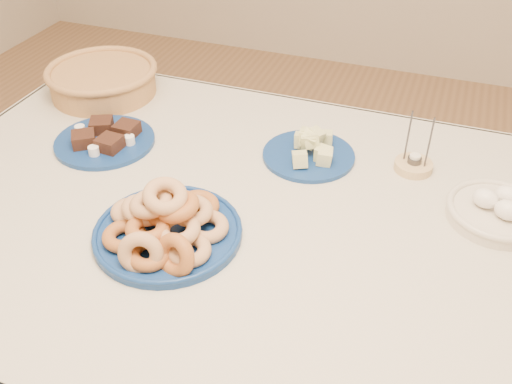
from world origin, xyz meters
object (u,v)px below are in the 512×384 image
Objects in this scene: donut_platter at (166,226)px; wicker_basket at (103,79)px; brownie_plate at (105,139)px; egg_bowl at (497,211)px; melon_plate at (310,150)px; candle_holder at (414,165)px; dining_table at (263,251)px.

wicker_basket is (-0.48, 0.52, 0.01)m from donut_platter.
brownie_plate is 0.96m from egg_bowl.
donut_platter is 0.71m from wicker_basket.
melon_plate is (0.20, 0.40, -0.01)m from donut_platter.
candle_holder is 0.23m from egg_bowl.
wicker_basket is 0.93m from candle_holder.
brownie_plate is 0.79m from candle_holder.
wicker_basket is at bearing 122.40° from brownie_plate.
wicker_basket is (-0.16, 0.25, 0.03)m from brownie_plate.
candle_holder is (0.25, 0.04, -0.01)m from melon_plate.
brownie_plate is 0.76× the size of wicker_basket.
dining_table is 5.60× the size of melon_plate.
donut_platter is 2.30× the size of candle_holder.
dining_table is 0.52m from brownie_plate.
egg_bowl is (0.64, 0.30, -0.01)m from donut_platter.
wicker_basket reaches higher than brownie_plate.
melon_plate is 0.46m from egg_bowl.
candle_holder is 0.57× the size of egg_bowl.
brownie_plate reaches higher than dining_table.
egg_bowl is (0.45, -0.09, 0.00)m from melon_plate.
candle_holder is (0.28, 0.29, 0.12)m from dining_table.
candle_holder reaches higher than brownie_plate.
candle_holder is at bearing 8.05° from melon_plate.
melon_plate reaches higher than egg_bowl.
wicker_basket is at bearing 169.52° from melon_plate.
dining_table is 0.52m from egg_bowl.
donut_platter is 0.44m from melon_plate.
egg_bowl is (0.48, 0.16, 0.13)m from dining_table.
dining_table is at bearing -15.59° from brownie_plate.
candle_holder is (0.93, -0.09, -0.03)m from wicker_basket.
wicker_basket reaches higher than melon_plate.
donut_platter is at bearing -135.88° from candle_holder.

